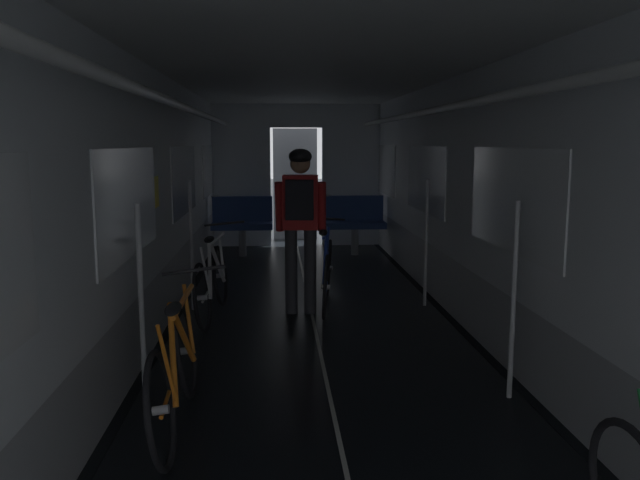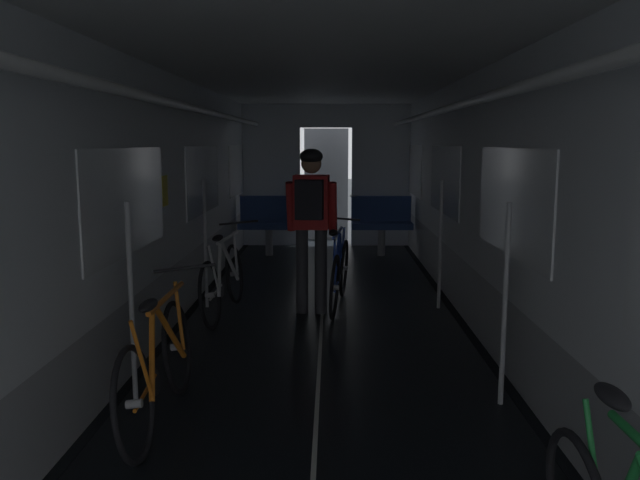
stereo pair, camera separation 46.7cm
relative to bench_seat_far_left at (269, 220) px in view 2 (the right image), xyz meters
The scene contains 7 objects.
train_car_shell 4.70m from the bench_seat_far_left, 78.60° to the right, with size 3.14×12.34×2.57m.
bench_seat_far_left is the anchor object (origin of this frame).
bench_seat_far_right 1.80m from the bench_seat_far_left, ahead, with size 0.98×0.51×0.95m.
bicycle_orange 6.30m from the bench_seat_far_left, 90.96° to the right, with size 0.44×1.69×0.95m.
bicycle_white 3.71m from the bench_seat_far_left, 91.95° to the right, with size 0.45×1.69×0.95m.
person_cyclist_aisle 3.73m from the bench_seat_far_left, 77.69° to the right, with size 0.55×0.41×1.73m.
bicycle_blue_in_aisle 3.52m from the bench_seat_far_left, 71.98° to the right, with size 0.44×1.69×0.94m.
Camera 2 is at (0.09, -2.13, 1.79)m, focal length 35.95 mm.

